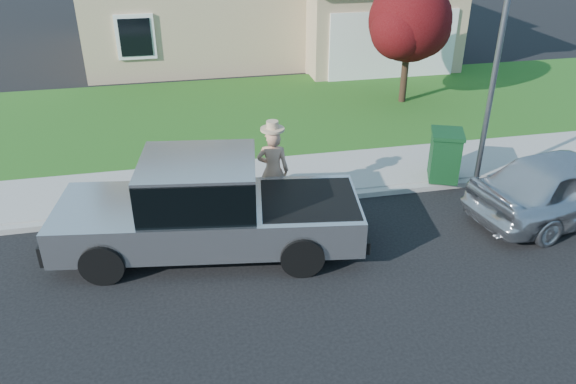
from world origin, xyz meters
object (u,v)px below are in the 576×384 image
object	(u,v)px
ornamental_tree	(411,24)
trash_bin	(445,155)
pickup_truck	(207,209)
street_lamp	(499,64)
woman	(273,169)
sedan	(569,185)

from	to	relation	value
ornamental_tree	trash_bin	world-z (taller)	ornamental_tree
pickup_truck	trash_bin	xyz separation A→B (m)	(5.43, 1.60, -0.14)
trash_bin	street_lamp	world-z (taller)	street_lamp
woman	street_lamp	world-z (taller)	street_lamp
woman	ornamental_tree	size ratio (longest dim) A/B	0.53
street_lamp	woman	bearing A→B (deg)	156.84
pickup_truck	woman	size ratio (longest dim) A/B	2.94
pickup_truck	woman	world-z (taller)	woman
woman	street_lamp	bearing A→B (deg)	-165.72
sedan	street_lamp	xyz separation A→B (m)	(-1.12, 1.46, 2.14)
pickup_truck	sedan	xyz separation A→B (m)	(7.21, -0.28, -0.14)
pickup_truck	trash_bin	bearing A→B (deg)	24.66
trash_bin	street_lamp	distance (m)	2.27
pickup_truck	street_lamp	xyz separation A→B (m)	(6.09, 1.18, 2.00)
ornamental_tree	street_lamp	distance (m)	5.84
ornamental_tree	trash_bin	size ratio (longest dim) A/B	3.30
sedan	pickup_truck	bearing A→B (deg)	78.05
ornamental_tree	trash_bin	distance (m)	5.79
sedan	ornamental_tree	size ratio (longest dim) A/B	1.13
trash_bin	street_lamp	xyz separation A→B (m)	(0.66, -0.42, 2.13)
woman	ornamental_tree	bearing A→B (deg)	-117.28
pickup_truck	sedan	bearing A→B (deg)	6.01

